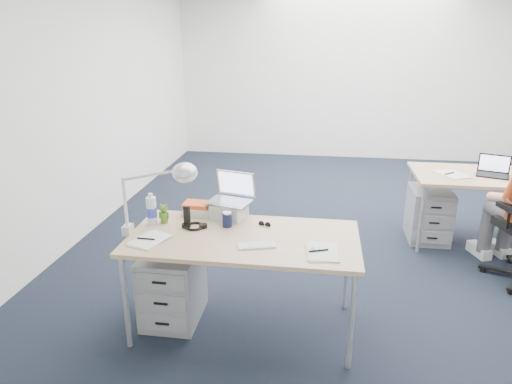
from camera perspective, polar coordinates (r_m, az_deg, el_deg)
floor at (r=5.01m, az=13.56°, el=-5.77°), size 7.00×7.00×0.00m
room at (r=4.58m, az=15.25°, el=14.09°), size 6.02×7.02×2.80m
desk_near at (r=3.21m, az=-1.57°, el=-6.30°), size 1.60×0.80×0.73m
desk_far at (r=5.17m, az=27.78°, el=1.38°), size 1.60×0.80×0.73m
drawer_pedestal_near at (r=3.55m, az=-10.37°, el=-11.42°), size 0.40×0.50×0.55m
drawer_pedestal_far at (r=5.13m, az=20.77°, el=-2.61°), size 0.40×0.50×0.55m
silver_laptop at (r=3.46m, az=-3.41°, el=-0.59°), size 0.37×0.32×0.33m
wireless_keyboard at (r=3.05m, az=0.06°, el=-6.67°), size 0.27×0.17×0.01m
computer_mouse at (r=3.01m, az=7.51°, el=-6.96°), size 0.06×0.09×0.03m
headphones at (r=3.36m, az=-7.71°, el=-4.17°), size 0.20×0.16×0.03m
can_koozie at (r=3.33m, az=-3.62°, el=-3.42°), size 0.09×0.09×0.11m
water_bottle at (r=3.43m, az=-12.93°, el=-2.06°), size 0.08×0.08×0.24m
bear_figurine at (r=3.45m, az=-11.45°, el=-2.64°), size 0.09×0.08×0.15m
book_stack at (r=3.58m, az=-7.34°, el=-2.07°), size 0.25×0.20×0.10m
cordless_phone at (r=3.34m, az=-8.62°, el=-3.09°), size 0.05×0.03×0.16m
papers_left at (r=3.21m, az=-13.28°, el=-5.88°), size 0.27×0.32×0.01m
papers_right at (r=2.99m, az=8.18°, el=-7.45°), size 0.22×0.29×0.01m
sunglasses at (r=3.36m, az=1.08°, el=-4.06°), size 0.11×0.07×0.02m
desk_lamp at (r=3.19m, az=-13.35°, el=-0.70°), size 0.52×0.29×0.56m
dark_laptop at (r=5.08m, az=27.61°, el=2.94°), size 0.37×0.37×0.21m
far_papers at (r=4.97m, az=23.24°, el=2.02°), size 0.33×0.37×0.01m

